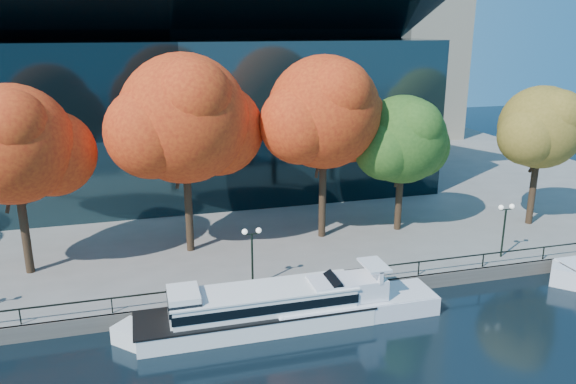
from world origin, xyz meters
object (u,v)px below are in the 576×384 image
object	(u,v)px
tour_boat	(250,309)
cruiser_near	(347,301)
tree_4	(404,141)
tree_5	(542,129)
tree_1	(15,147)
tree_2	(187,121)
tree_3	(326,115)
lamp_2	(505,218)
lamp_1	(252,244)

from	to	relation	value
tour_boat	cruiser_near	xyz separation A→B (m)	(6.09, -0.18, -0.21)
tree_4	tree_5	world-z (taller)	tree_5
tree_1	tree_5	bearing A→B (deg)	-0.81
tour_boat	tree_2	distance (m)	14.45
tree_3	tree_5	distance (m)	18.26
tree_4	tree_3	bearing A→B (deg)	179.03
cruiser_near	tree_3	bearing A→B (deg)	78.52
tree_3	lamp_2	size ratio (longest dim) A/B	3.55
tree_4	lamp_2	world-z (taller)	tree_4
tree_2	tree_5	distance (m)	28.70
tree_2	lamp_2	xyz separation A→B (m)	(21.72, -7.22, -6.83)
tour_boat	tree_1	bearing A→B (deg)	144.29
tour_boat	tree_4	distance (m)	19.70
tree_1	tree_4	bearing A→B (deg)	2.30
tour_boat	tree_2	size ratio (longest dim) A/B	1.05
tree_5	lamp_2	world-z (taller)	tree_5
tree_3	tree_4	xyz separation A→B (m)	(6.58, -0.11, -2.38)
tour_boat	tree_3	world-z (taller)	tree_3
tree_5	lamp_2	distance (m)	10.29
tree_2	lamp_1	world-z (taller)	tree_2
tree_5	lamp_2	size ratio (longest dim) A/B	2.91
tree_4	lamp_2	bearing A→B (deg)	-57.65
cruiser_near	tree_1	xyz separation A→B (m)	(-19.39, 9.74, 8.77)
tree_4	lamp_1	size ratio (longest dim) A/B	2.76
cruiser_near	tree_4	size ratio (longest dim) A/B	1.03
tree_3	tree_5	world-z (taller)	tree_3
tree_1	tree_4	size ratio (longest dim) A/B	1.16
tree_1	tree_4	xyz separation A→B (m)	(28.20, 1.13, -1.36)
lamp_2	cruiser_near	bearing A→B (deg)	-165.15
cruiser_near	lamp_2	xyz separation A→B (m)	(13.44, 3.56, 2.95)
tree_1	tree_4	world-z (taller)	tree_1
tree_1	cruiser_near	bearing A→B (deg)	-26.67
tour_boat	lamp_1	distance (m)	4.44
tree_5	cruiser_near	bearing A→B (deg)	-155.70
tree_2	tree_3	distance (m)	10.51
tree_1	tree_3	xyz separation A→B (m)	(21.62, 1.24, 1.02)
tree_2	tree_1	bearing A→B (deg)	-174.62
lamp_1	tour_boat	bearing A→B (deg)	-104.73
tree_1	tree_3	size ratio (longest dim) A/B	0.90
tree_4	lamp_2	xyz separation A→B (m)	(4.63, -7.31, -4.46)
tree_4	tree_2	bearing A→B (deg)	-179.71
tour_boat	tree_4	bearing A→B (deg)	35.65
lamp_2	tree_2	bearing A→B (deg)	161.60
tree_5	lamp_1	world-z (taller)	tree_5
tree_3	lamp_1	bearing A→B (deg)	-135.06
tree_5	lamp_1	distance (m)	26.65
cruiser_near	lamp_1	world-z (taller)	lamp_1
cruiser_near	tree_2	world-z (taller)	tree_2
tour_boat	cruiser_near	bearing A→B (deg)	-1.72
tour_boat	lamp_1	size ratio (longest dim) A/B	3.82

